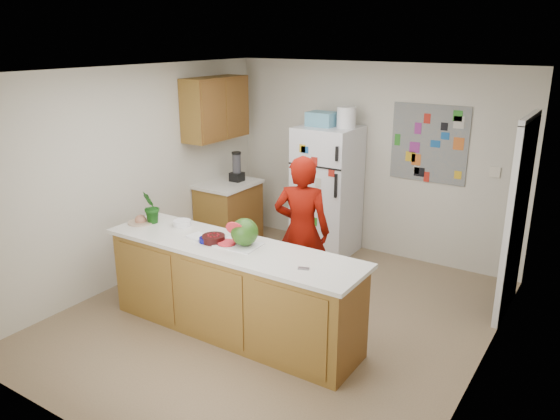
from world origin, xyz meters
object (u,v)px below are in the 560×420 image
Objects in this scene: person at (302,232)px; cherry_bowl at (214,239)px; refrigerator at (327,191)px; watermelon at (244,232)px.

person reaches higher than cherry_bowl.
cherry_bowl is (-0.43, -0.94, 0.13)m from person.
watermelon is (0.37, -2.33, 0.21)m from refrigerator.
person is 0.90m from watermelon.
refrigerator is at bearing 99.04° from watermelon.
cherry_bowl is at bearing -166.33° from watermelon.
refrigerator is 1.55m from person.
refrigerator is 7.65× the size of cherry_bowl.
watermelon is (-0.12, -0.86, 0.24)m from person.
watermelon is 0.34m from cherry_bowl.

